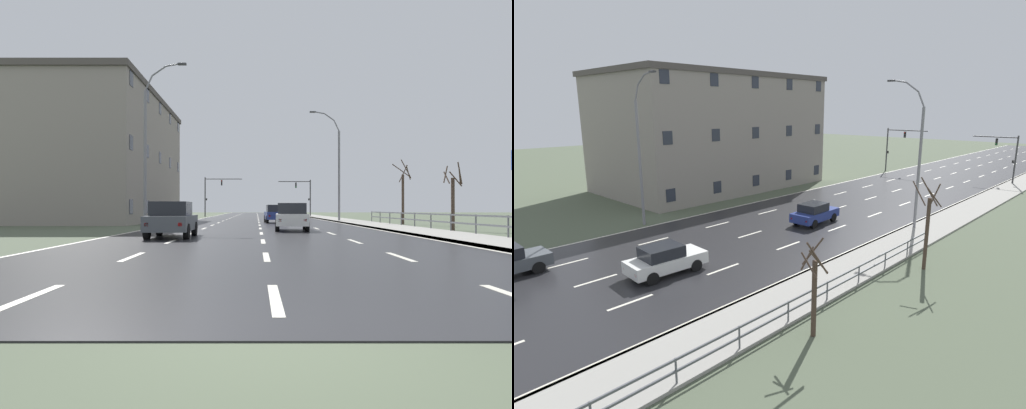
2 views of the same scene
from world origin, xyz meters
The scene contains 14 objects.
ground_plane centered at (0.00, 48.00, -0.06)m, with size 160.00×160.00×0.12m.
road_asphalt_strip centered at (0.00, 59.99, 0.01)m, with size 14.00×120.00×0.03m.
sidewalk_right centered at (8.43, 60.00, 0.06)m, with size 3.00×120.00×0.12m.
guardrail centered at (9.85, 18.98, 0.71)m, with size 0.07×31.92×1.00m.
street_lamp_midground centered at (7.39, 38.12, 5.10)m, with size 2.88×0.24×10.50m.
street_lamp_left_bank centered at (-7.41, 25.30, 5.32)m, with size 2.82×0.24×10.93m.
traffic_signal_right centered at (6.98, 63.14, 3.66)m, with size 4.90×0.36×5.53m.
traffic_signal_left centered at (-6.83, 62.90, 3.93)m, with size 5.62×0.36×5.89m.
car_distant centered at (1.76, 21.16, 0.80)m, with size 2.01×4.19×1.57m.
car_near_right centered at (1.43, 34.39, 0.80)m, with size 1.97×4.17×1.57m.
car_near_left centered at (-3.93, 15.22, 0.80)m, with size 1.88×4.12×1.57m.
brick_building centered at (-16.43, 39.05, 6.02)m, with size 14.01×22.94×12.02m.
bare_tree_near centered at (11.12, 21.60, 1.84)m, with size 1.16×1.20×3.92m.
bare_tree_mid centered at (11.35, 31.08, 2.33)m, with size 1.56×1.45×5.09m.
Camera 1 is at (-0.27, -4.32, 1.30)m, focal length 31.53 mm.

